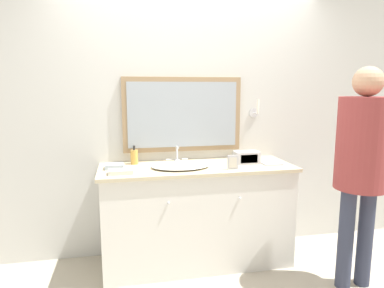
{
  "coord_description": "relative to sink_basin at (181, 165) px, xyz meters",
  "views": [
    {
      "loc": [
        -0.65,
        -2.6,
        1.61
      ],
      "look_at": [
        -0.05,
        0.33,
        1.12
      ],
      "focal_mm": 32.0,
      "sensor_mm": 36.0,
      "label": 1
    }
  ],
  "objects": [
    {
      "name": "ground_plane",
      "position": [
        0.15,
        -0.3,
        -0.94
      ],
      "size": [
        14.0,
        14.0,
        0.0
      ],
      "primitive_type": "plane",
      "color": "#B2A893"
    },
    {
      "name": "soap_bottle",
      "position": [
        -0.39,
        0.21,
        0.05
      ],
      "size": [
        0.07,
        0.07,
        0.17
      ],
      "color": "gold",
      "rests_on": "vanity_counter"
    },
    {
      "name": "picture_frame",
      "position": [
        0.42,
        -0.17,
        0.04
      ],
      "size": [
        0.09,
        0.01,
        0.12
      ],
      "color": "#B2B2B7",
      "rests_on": "vanity_counter"
    },
    {
      "name": "hand_towel_near_sink",
      "position": [
        -0.52,
        -0.14,
        -0.0
      ],
      "size": [
        0.19,
        0.11,
        0.04
      ],
      "color": "silver",
      "rests_on": "vanity_counter"
    },
    {
      "name": "vanity_counter",
      "position": [
        0.15,
        0.02,
        -0.48
      ],
      "size": [
        1.73,
        0.62,
        0.92
      ],
      "color": "silver",
      "rests_on": "ground_plane"
    },
    {
      "name": "person",
      "position": [
        1.33,
        -0.61,
        0.16
      ],
      "size": [
        0.4,
        0.4,
        1.77
      ],
      "color": "#33384C",
      "rests_on": "ground_plane"
    },
    {
      "name": "metal_tray",
      "position": [
        0.84,
        -0.05,
        -0.01
      ],
      "size": [
        0.17,
        0.13,
        0.01
      ],
      "color": "#ADADB2",
      "rests_on": "vanity_counter"
    },
    {
      "name": "wall_back",
      "position": [
        0.15,
        0.36,
        0.34
      ],
      "size": [
        8.0,
        0.18,
        2.55
      ],
      "color": "silver",
      "rests_on": "ground_plane"
    },
    {
      "name": "sink_basin",
      "position": [
        0.0,
        0.0,
        0.0
      ],
      "size": [
        0.52,
        0.41,
        0.16
      ],
      "color": "silver",
      "rests_on": "vanity_counter"
    },
    {
      "name": "appliance_box",
      "position": [
        0.62,
        0.03,
        0.04
      ],
      "size": [
        0.22,
        0.14,
        0.11
      ],
      "color": "#BCBCC1",
      "rests_on": "vanity_counter"
    },
    {
      "name": "hand_towel_far_corner",
      "position": [
        -0.57,
        0.06,
        0.0
      ],
      "size": [
        0.15,
        0.13,
        0.04
      ],
      "color": "#A8B7C6",
      "rests_on": "vanity_counter"
    }
  ]
}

